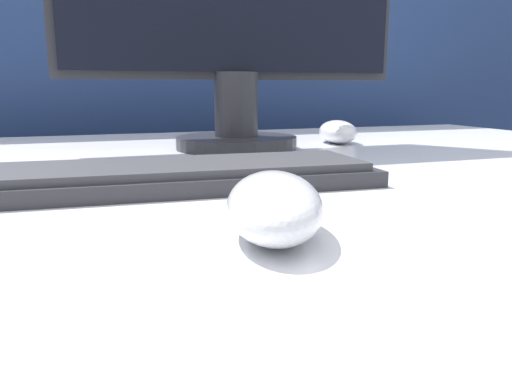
# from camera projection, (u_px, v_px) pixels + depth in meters

# --- Properties ---
(partition_panel) EXTENTS (5.00, 0.03, 1.35)m
(partition_panel) POSITION_uv_depth(u_px,v_px,m) (152.00, 157.00, 1.22)
(partition_panel) COLOR navy
(partition_panel) RESTS_ON ground_plane
(computer_mouse_near) EXTENTS (0.10, 0.13, 0.04)m
(computer_mouse_near) POSITION_uv_depth(u_px,v_px,m) (274.00, 206.00, 0.32)
(computer_mouse_near) COLOR silver
(computer_mouse_near) RESTS_ON desk
(keyboard) EXTENTS (0.45, 0.15, 0.02)m
(keyboard) POSITION_uv_depth(u_px,v_px,m) (151.00, 177.00, 0.49)
(keyboard) COLOR #28282D
(keyboard) RESTS_ON desk
(computer_mouse_far) EXTENTS (0.08, 0.12, 0.04)m
(computer_mouse_far) POSITION_uv_depth(u_px,v_px,m) (338.00, 132.00, 0.88)
(computer_mouse_far) COLOR white
(computer_mouse_far) RESTS_ON desk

